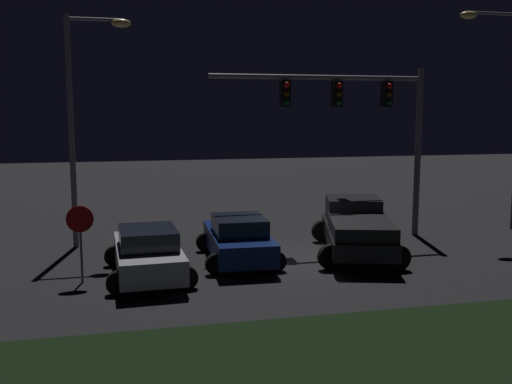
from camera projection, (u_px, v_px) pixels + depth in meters
The scene contains 9 objects.
ground_plane at pixel (289, 259), 19.10m from camera, with size 80.00×80.00×0.00m, color black.
grass_median at pixel (393, 349), 11.79m from camera, with size 24.03×4.15×0.10m, color black.
pickup_truck at pixel (356, 225), 19.77m from camera, with size 3.85×5.74×1.80m.
car_sedan at pixel (238, 239), 18.77m from camera, with size 2.58×4.46×1.51m.
car_sedan_far at pixel (148, 253), 16.95m from camera, with size 2.60×4.47×1.51m.
traffic_signal_gantry at pixel (361, 110), 21.64m from camera, with size 8.32×0.56×6.50m.
street_lamp_left at pixel (83, 104), 20.26m from camera, with size 2.28×0.44×8.18m.
street_lamp_right at pixel (508, 95), 23.15m from camera, with size 3.00×0.44×8.81m.
stop_sign at pixel (80, 229), 16.30m from camera, with size 0.76×0.08×2.23m.
Camera 1 is at (-5.30, -17.87, 4.87)m, focal length 40.44 mm.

